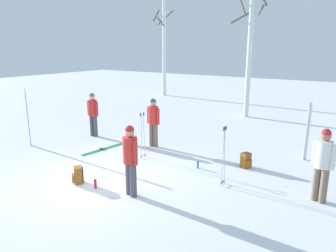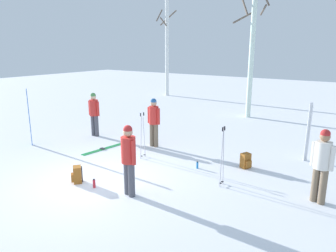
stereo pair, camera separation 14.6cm
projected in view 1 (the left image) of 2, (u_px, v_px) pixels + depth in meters
ground_plane at (102, 180)px, 8.38m from camera, size 60.00×60.00×0.00m
person_0 at (93, 112)px, 12.30m from camera, size 0.52×0.34×1.72m
person_1 at (153, 119)px, 11.00m from camera, size 0.52×0.34×1.72m
person_2 at (323, 161)px, 7.01m from camera, size 0.50×0.34×1.72m
person_3 at (130, 156)px, 7.30m from camera, size 0.51×0.34×1.72m
ski_pair_planted_0 at (308, 132)px, 9.68m from camera, size 0.11×0.13×1.83m
ski_pair_planted_1 at (28, 118)px, 11.09m from camera, size 0.13×0.10×2.03m
ski_pair_lying_0 at (103, 149)px, 10.89m from camera, size 0.36×1.74×0.05m
ski_poles_0 at (224, 154)px, 7.91m from camera, size 0.07×0.21×1.54m
ski_poles_1 at (143, 134)px, 9.90m from camera, size 0.07×0.25×1.46m
backpack_0 at (246, 160)px, 9.22m from camera, size 0.34×0.32×0.44m
backpack_1 at (78, 175)px, 8.15m from camera, size 0.34×0.35×0.44m
water_bottle_0 at (198, 165)px, 9.19m from camera, size 0.06×0.06×0.21m
water_bottle_1 at (95, 184)px, 7.88m from camera, size 0.07×0.07×0.23m
birch_tree_0 at (164, 46)px, 22.20m from camera, size 1.12×1.54×6.75m
birch_tree_1 at (251, 34)px, 15.02m from camera, size 1.50×1.52×7.89m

